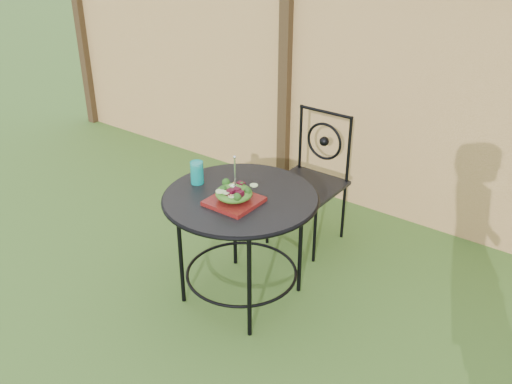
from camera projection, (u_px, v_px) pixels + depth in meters
fence at (442, 109)px, 4.00m from camera, size 8.00×0.12×1.90m
patio_table at (241, 216)px, 3.38m from camera, size 0.92×0.92×0.72m
patio_chair at (311, 176)px, 4.05m from camera, size 0.46×0.46×0.95m
salad_plate at (234, 201)px, 3.23m from camera, size 0.27×0.27×0.02m
salad at (234, 193)px, 3.21m from camera, size 0.21×0.21×0.08m
fork at (235, 173)px, 3.14m from camera, size 0.01×0.01×0.18m
drinking_glass at (197, 173)px, 3.43m from camera, size 0.08×0.08×0.14m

